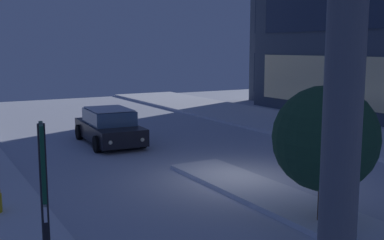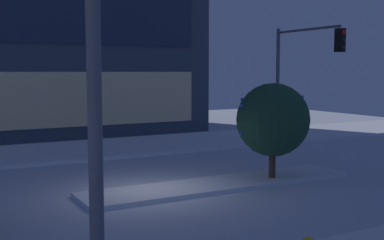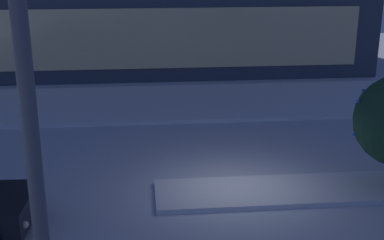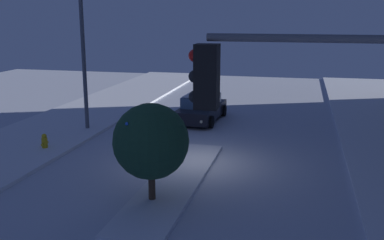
% 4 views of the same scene
% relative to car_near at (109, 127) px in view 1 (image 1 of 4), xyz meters
% --- Properties ---
extents(ground, '(52.00, 52.00, 0.00)m').
position_rel_car_near_xyz_m(ground, '(7.25, 1.49, -0.71)').
color(ground, silver).
extents(median_strip, '(9.00, 1.80, 0.14)m').
position_rel_car_near_xyz_m(median_strip, '(9.59, 1.19, -0.64)').
color(median_strip, silver).
rests_on(median_strip, ground).
extents(car_near, '(4.65, 2.28, 1.49)m').
position_rel_car_near_xyz_m(car_near, '(0.00, 0.00, 0.00)').
color(car_near, black).
rests_on(car_near, ground).
extents(street_lamp_arched, '(0.69, 3.27, 7.66)m').
position_rel_car_near_xyz_m(street_lamp_arched, '(3.61, -4.28, 4.30)').
color(street_lamp_arched, '#565960').
rests_on(street_lamp_arched, ground).
extents(parking_info_sign, '(0.55, 0.16, 2.88)m').
position_rel_car_near_xyz_m(parking_info_sign, '(11.60, -5.21, 1.12)').
color(parking_info_sign, black).
rests_on(parking_info_sign, ground).
extents(decorated_tree_median, '(2.36, 2.36, 3.20)m').
position_rel_car_near_xyz_m(decorated_tree_median, '(11.36, 0.94, 1.31)').
color(decorated_tree_median, '#473323').
rests_on(decorated_tree_median, ground).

